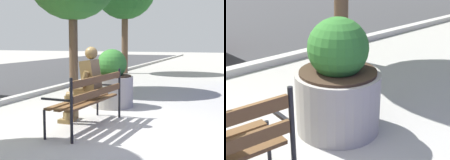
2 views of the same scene
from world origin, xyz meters
The scene contains 4 objects.
ground_plane centered at (0.00, 0.00, 0.00)m, with size 80.00×80.00×0.00m, color #9E9B93.
park_bench centered at (0.00, 0.12, 0.54)m, with size 1.83×0.64×0.95m.
bronze_statue_seated centered at (0.20, 0.33, 0.67)m, with size 0.64×0.76×1.37m.
concrete_planter centered at (1.83, 0.41, 0.54)m, with size 0.95×0.95×1.29m.
Camera 1 is at (-4.93, -2.10, 1.46)m, focal length 51.99 mm.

